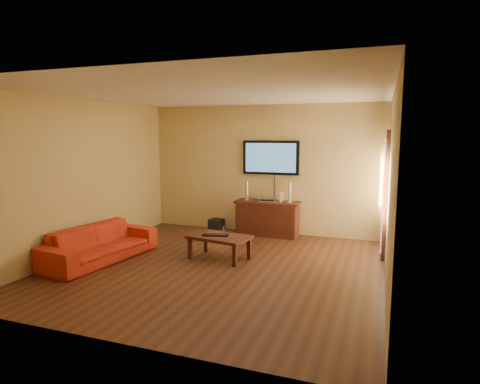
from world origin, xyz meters
The scene contains 14 objects.
ground_plane centered at (0.00, 0.00, 0.00)m, with size 5.00×5.00×0.00m, color #3C1F10.
room_walls centered at (0.00, 0.62, 1.69)m, with size 5.00×5.00×5.00m.
french_door centered at (2.46, 1.70, 1.05)m, with size 0.07×1.02×2.22m.
media_console centered at (0.19, 2.24, 0.36)m, with size 1.32×0.51×0.72m.
television centered at (0.19, 2.45, 1.61)m, with size 1.19×0.08×0.71m.
coffee_table centered at (-0.14, 0.41, 0.35)m, with size 1.09×0.77×0.40m.
sofa centered at (-1.97, -0.33, 0.39)m, with size 1.97×0.58×0.77m, color red.
speaker_left centered at (-0.28, 2.25, 0.89)m, with size 0.11×0.11×0.38m.
speaker_right centered at (0.64, 2.26, 0.90)m, with size 0.11×0.11×0.39m.
av_receiver centered at (0.18, 2.26, 0.75)m, with size 0.33×0.23×0.07m, color silver.
game_console centered at (0.47, 2.28, 0.82)m, with size 0.04×0.15×0.20m, color white.
subwoofer centered at (-0.95, 2.19, 0.14)m, with size 0.27×0.27×0.27m, color black.
bottle centered at (-0.66, 1.93, 0.10)m, with size 0.07×0.07×0.21m.
keyboard centered at (-0.20, 0.39, 0.41)m, with size 0.46×0.26×0.03m.
Camera 1 is at (2.39, -5.64, 2.07)m, focal length 30.00 mm.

